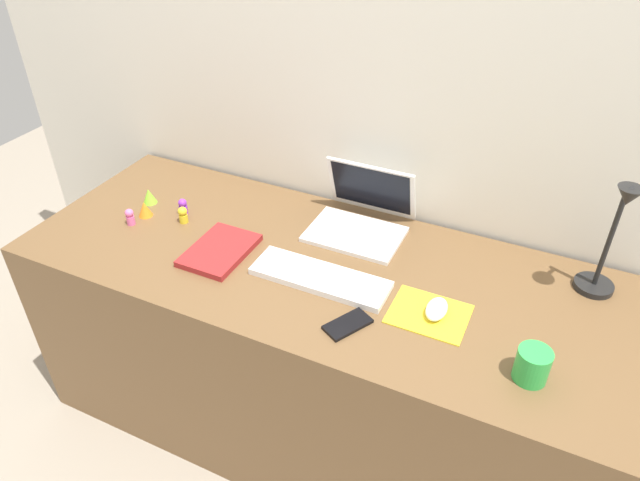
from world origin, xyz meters
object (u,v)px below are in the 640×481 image
at_px(coffee_mug, 532,365).
at_px(laptop, 362,213).
at_px(cell_phone, 348,324).
at_px(desk_lamp, 610,243).
at_px(mouse, 437,309).
at_px(toy_figurine_purple, 183,207).
at_px(toy_figurine_orange, 145,209).
at_px(toy_figurine_lime, 149,196).
at_px(notebook_pad, 220,250).
at_px(toy_figurine_yellow, 183,215).
at_px(toy_figurine_pink, 130,217).
at_px(keyboard, 320,278).

bearing_deg(coffee_mug, laptop, 144.70).
height_order(cell_phone, desk_lamp, desk_lamp).
height_order(mouse, toy_figurine_purple, toy_figurine_purple).
distance_m(toy_figurine_purple, toy_figurine_orange, 0.13).
distance_m(cell_phone, toy_figurine_lime, 0.92).
xyz_separation_m(mouse, notebook_pad, (-0.69, -0.01, -0.01)).
height_order(toy_figurine_yellow, toy_figurine_purple, same).
bearing_deg(desk_lamp, toy_figurine_pink, -168.84).
bearing_deg(toy_figurine_purple, laptop, 18.05).
height_order(mouse, desk_lamp, desk_lamp).
height_order(laptop, desk_lamp, desk_lamp).
height_order(laptop, mouse, laptop).
distance_m(laptop, cell_phone, 0.48).
relative_size(toy_figurine_lime, toy_figurine_orange, 1.02).
xyz_separation_m(coffee_mug, toy_figurine_yellow, (-1.16, 0.20, -0.01)).
distance_m(mouse, toy_figurine_purple, 0.93).
height_order(keyboard, notebook_pad, same).
bearing_deg(toy_figurine_orange, toy_figurine_purple, 30.20).
distance_m(mouse, desk_lamp, 0.49).
distance_m(keyboard, toy_figurine_purple, 0.59).
bearing_deg(cell_phone, keyboard, 165.04).
relative_size(coffee_mug, toy_figurine_purple, 1.50).
distance_m(coffee_mug, toy_figurine_yellow, 1.17).
height_order(keyboard, cell_phone, keyboard).
xyz_separation_m(mouse, toy_figurine_lime, (-1.08, 0.13, 0.01)).
xyz_separation_m(coffee_mug, toy_figurine_orange, (-1.30, 0.18, -0.02)).
xyz_separation_m(mouse, desk_lamp, (0.38, 0.28, 0.16)).
xyz_separation_m(cell_phone, toy_figurine_yellow, (-0.69, 0.22, 0.02)).
height_order(notebook_pad, toy_figurine_lime, toy_figurine_lime).
bearing_deg(toy_figurine_lime, coffee_mug, -10.59).
distance_m(laptop, toy_figurine_pink, 0.77).
height_order(notebook_pad, toy_figurine_orange, toy_figurine_orange).
distance_m(mouse, toy_figurine_pink, 1.05).
bearing_deg(coffee_mug, toy_figurine_purple, 168.52).
distance_m(cell_phone, toy_figurine_pink, 0.86).
distance_m(laptop, coffee_mug, 0.74).
height_order(laptop, toy_figurine_orange, laptop).
bearing_deg(cell_phone, coffee_mug, 31.41).
xyz_separation_m(mouse, toy_figurine_purple, (-0.92, 0.12, 0.01)).
bearing_deg(toy_figurine_orange, toy_figurine_pink, -99.28).
xyz_separation_m(toy_figurine_lime, toy_figurine_orange, (0.04, -0.07, -0.00)).
bearing_deg(cell_phone, toy_figurine_orange, -164.80).
xyz_separation_m(toy_figurine_yellow, toy_figurine_pink, (-0.15, -0.09, -0.00)).
relative_size(desk_lamp, coffee_mug, 4.27).
bearing_deg(toy_figurine_lime, toy_figurine_yellow, -15.53).
bearing_deg(toy_figurine_pink, desk_lamp, 11.16).
xyz_separation_m(notebook_pad, coffee_mug, (0.95, -0.10, 0.03)).
relative_size(mouse, cell_phone, 0.75).
distance_m(desk_lamp, toy_figurine_lime, 1.47).
bearing_deg(toy_figurine_pink, laptop, 24.24).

